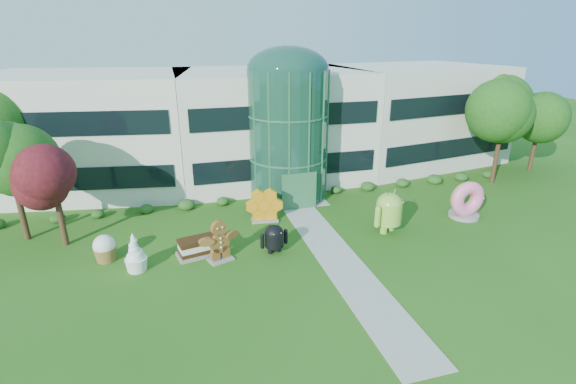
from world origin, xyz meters
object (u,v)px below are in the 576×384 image
object	(u,v)px
android_green	(389,209)
android_black	(274,237)
donut	(466,199)
gingerbread	(219,241)

from	to	relation	value
android_green	android_black	size ratio (longest dim) A/B	1.52
android_green	android_black	bearing A→B (deg)	160.71
android_green	donut	bearing A→B (deg)	-18.87
android_green	donut	world-z (taller)	android_green
android_black	gingerbread	size ratio (longest dim) A/B	0.76
android_green	android_black	xyz separation A→B (m)	(-7.85, -0.72, -0.54)
android_green	gingerbread	distance (m)	11.08
donut	gingerbread	bearing A→B (deg)	-176.96
android_green	gingerbread	size ratio (longest dim) A/B	1.15
gingerbread	android_black	bearing A→B (deg)	-18.77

